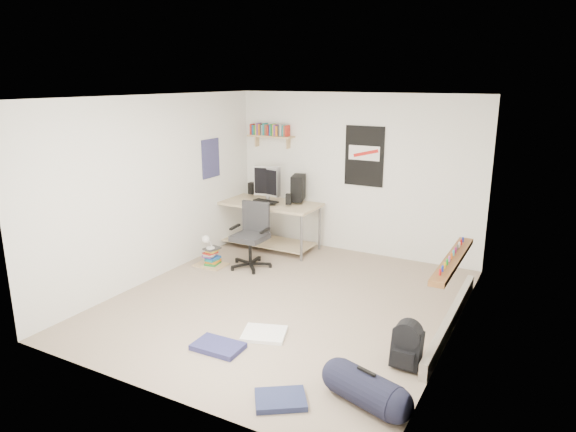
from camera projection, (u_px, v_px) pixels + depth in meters
The scene contains 26 objects.
floor at pixel (286, 302), 6.42m from camera, with size 4.00×4.50×0.01m, color gray.
ceiling at pixel (285, 96), 5.77m from camera, with size 4.00×4.50×0.01m, color white.
back_wall at pixel (355, 174), 8.01m from camera, with size 4.00×0.01×2.50m, color silver.
left_wall at pixel (157, 188), 7.02m from camera, with size 0.01×4.50×2.50m, color silver.
right_wall at pixel (459, 227), 5.17m from camera, with size 0.01×4.50×2.50m, color silver.
desk at pixel (266, 226), 8.40m from camera, with size 1.76×0.77×0.80m, color tan.
monitor_left at pixel (267, 186), 8.19m from camera, with size 0.43×0.11×0.47m, color #AFAEB4.
monitor_right at pixel (268, 187), 8.17m from camera, with size 0.41×0.10×0.45m, color #96969A.
pc_tower at pixel (298, 188), 8.22m from camera, with size 0.18×0.38×0.40m, color black.
keyboard at pixel (266, 201), 8.15m from camera, with size 0.42×0.15×0.02m, color black.
speaker_left at pixel (252, 188), 8.69m from camera, with size 0.10×0.10×0.20m, color black.
speaker_right at pixel (289, 199), 7.97m from camera, with size 0.08×0.08×0.17m, color black.
office_chair at pixel (250, 235), 7.47m from camera, with size 0.63×0.63×0.96m, color #262729.
wall_shelf at pixel (271, 136), 8.44m from camera, with size 0.80×0.22×0.24m, color tan.
poster_back_wall at pixel (364, 156), 7.84m from camera, with size 0.62×0.03×0.92m, color black.
poster_left_wall at pixel (211, 158), 7.96m from camera, with size 0.02×0.42×0.60m, color navy.
window at pixel (461, 201), 5.40m from camera, with size 0.10×1.50×1.26m, color brown.
baseboard_heater at pixel (451, 319), 5.75m from camera, with size 0.08×2.50×0.18m, color #B7B2A8.
backpack at pixel (407, 349), 4.90m from camera, with size 0.28×0.22×0.37m, color black.
duffel_bag at pixel (366, 391), 4.35m from camera, with size 0.31×0.31×0.61m, color black.
tshirt at pixel (264, 334), 5.57m from camera, with size 0.46×0.39×0.04m, color white.
jeans_a at pixel (218, 346), 5.28m from camera, with size 0.51×0.32×0.06m, color navy.
jeans_b at pixel (281, 400), 4.41m from camera, with size 0.44×0.33×0.05m, color #21284C.
book_stack at pixel (211, 256), 7.63m from camera, with size 0.39×0.32×0.27m, color brown.
desk_lamp at pixel (210, 242), 7.54m from camera, with size 0.13×0.21×0.21m, color silver.
subwoofer at pixel (257, 234), 8.70m from camera, with size 0.23×0.23×0.26m, color black.
Camera 1 is at (2.85, -5.19, 2.70)m, focal length 32.00 mm.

